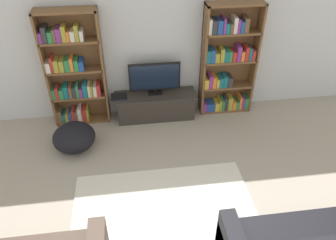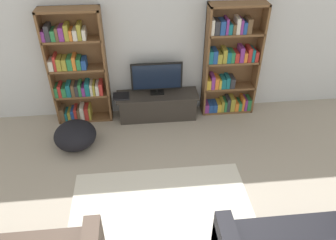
{
  "view_description": "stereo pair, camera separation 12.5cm",
  "coord_description": "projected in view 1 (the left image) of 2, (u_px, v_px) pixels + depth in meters",
  "views": [
    {
      "loc": [
        -0.55,
        -0.98,
        3.51
      ],
      "look_at": [
        -0.03,
        2.85,
        0.7
      ],
      "focal_mm": 35.0,
      "sensor_mm": 36.0,
      "label": 1
    },
    {
      "loc": [
        -0.42,
        -0.99,
        3.51
      ],
      "look_at": [
        -0.03,
        2.85,
        0.7
      ],
      "focal_mm": 35.0,
      "sensor_mm": 36.0,
      "label": 2
    }
  ],
  "objects": [
    {
      "name": "wall_back",
      "position": [
        159.0,
        44.0,
        5.54
      ],
      "size": [
        8.8,
        0.06,
        2.6
      ],
      "color": "silver",
      "rests_on": "ground_plane"
    },
    {
      "name": "laptop",
      "position": [
        119.0,
        97.0,
        5.69
      ],
      "size": [
        0.29,
        0.25,
        0.03
      ],
      "color": "#28282D",
      "rests_on": "tv_stand"
    },
    {
      "name": "area_rug",
      "position": [
        165.0,
        212.0,
        4.29
      ],
      "size": [
        2.4,
        1.59,
        0.02
      ],
      "color": "beige",
      "rests_on": "ground_plane"
    },
    {
      "name": "bookshelf_right",
      "position": [
        227.0,
        63.0,
        5.73
      ],
      "size": [
        0.95,
        0.3,
        2.0
      ],
      "color": "brown",
      "rests_on": "ground_plane"
    },
    {
      "name": "television",
      "position": [
        155.0,
        78.0,
        5.64
      ],
      "size": [
        0.89,
        0.16,
        0.58
      ],
      "color": "black",
      "rests_on": "tv_stand"
    },
    {
      "name": "beanbag_ottoman",
      "position": [
        74.0,
        137.0,
        5.23
      ],
      "size": [
        0.67,
        0.67,
        0.42
      ],
      "primitive_type": "ellipsoid",
      "color": "black",
      "rests_on": "ground_plane"
    },
    {
      "name": "bookshelf_left",
      "position": [
        73.0,
        72.0,
        5.44
      ],
      "size": [
        0.95,
        0.3,
        2.0
      ],
      "color": "brown",
      "rests_on": "ground_plane"
    },
    {
      "name": "tv_stand",
      "position": [
        156.0,
        106.0,
        5.92
      ],
      "size": [
        1.45,
        0.44,
        0.47
      ],
      "color": "#332D28",
      "rests_on": "ground_plane"
    }
  ]
}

